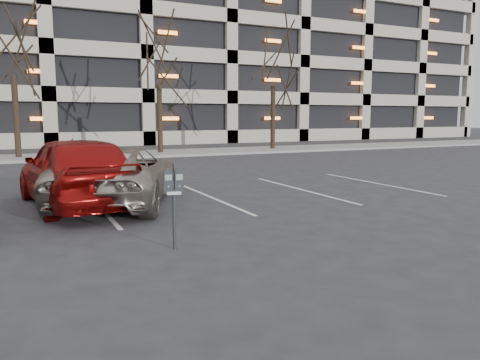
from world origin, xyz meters
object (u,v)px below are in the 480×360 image
(parking_meter, at_px, (174,189))
(suv_silver, at_px, (119,175))
(tree_d, at_px, (274,45))
(tree_b, at_px, (10,22))
(car_red, at_px, (76,171))
(tree_c, at_px, (158,41))

(parking_meter, relative_size, suv_silver, 0.23)
(parking_meter, bearing_deg, tree_d, 65.98)
(tree_b, xyz_separation_m, car_red, (1.16, -13.56, -5.54))
(parking_meter, distance_m, suv_silver, 4.30)
(car_red, bearing_deg, parking_meter, 95.84)
(tree_d, relative_size, suv_silver, 1.57)
(parking_meter, relative_size, car_red, 0.25)
(tree_d, bearing_deg, parking_meter, -123.57)
(tree_c, height_order, parking_meter, tree_c)
(car_red, bearing_deg, tree_c, -120.08)
(tree_c, bearing_deg, parking_meter, -105.24)
(car_red, bearing_deg, tree_b, -91.90)
(tree_b, distance_m, tree_d, 14.00)
(tree_b, distance_m, parking_meter, 18.82)
(tree_c, height_order, suv_silver, tree_c)
(tree_d, relative_size, parking_meter, 6.88)
(tree_c, bearing_deg, tree_d, 0.00)
(suv_silver, relative_size, car_red, 1.12)
(tree_c, distance_m, suv_silver, 15.41)
(tree_b, bearing_deg, suv_silver, -81.20)
(tree_c, bearing_deg, tree_b, 180.00)
(tree_b, xyz_separation_m, tree_c, (7.00, 0.00, -0.37))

